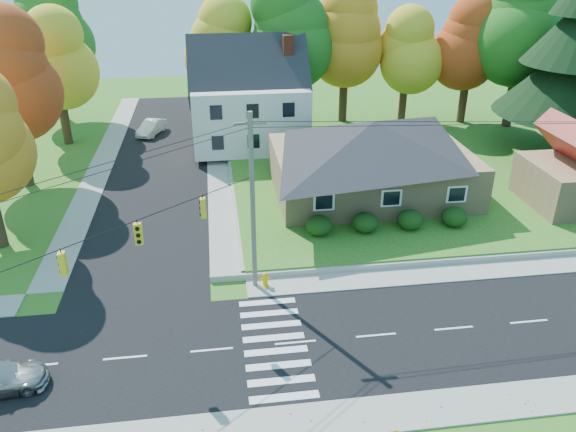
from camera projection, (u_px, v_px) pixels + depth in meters
name	position (u px, v px, depth m)	size (l,w,h in m)	color
ground	(295.00, 343.00, 27.01)	(120.00, 120.00, 0.00)	#3D7923
road_main	(295.00, 343.00, 27.01)	(90.00, 8.00, 0.02)	black
road_cross	(161.00, 161.00, 49.10)	(8.00, 44.00, 0.02)	black
sidewalk_north	(282.00, 285.00, 31.43)	(90.00, 2.00, 0.08)	#9C9A90
sidewalk_south	(314.00, 422.00, 22.55)	(90.00, 2.00, 0.08)	#9C9A90
lawn	(411.00, 167.00, 47.13)	(30.00, 30.00, 0.50)	#3D7923
ranch_house	(372.00, 156.00, 40.74)	(14.60, 10.60, 5.40)	tan
colonial_house	(249.00, 100.00, 49.83)	(10.40, 8.40, 9.60)	silver
hedge_row	(388.00, 221.00, 36.12)	(10.70, 1.70, 1.27)	#163A10
traffic_infrastructure	(289.00, 236.00, 25.91)	(38.10, 10.66, 10.00)	#666059
tree_lot_0	(222.00, 46.00, 53.25)	(6.72, 6.72, 12.51)	#3F2A19
tree_lot_1	(286.00, 32.00, 52.52)	(7.84, 7.84, 14.60)	#3F2A19
tree_lot_2	(346.00, 36.00, 54.43)	(7.28, 7.28, 13.56)	#3F2A19
tree_lot_3	(407.00, 50.00, 54.85)	(6.16, 6.16, 11.47)	#3F2A19
tree_lot_4	(471.00, 44.00, 54.41)	(6.72, 6.72, 12.51)	#3F2A19
tree_lot_5	(524.00, 25.00, 52.25)	(8.40, 8.40, 15.64)	#3F2A19
tree_west_1	(5.00, 77.00, 40.57)	(7.28, 7.28, 13.56)	#3F2A19
tree_west_2	(54.00, 59.00, 49.86)	(6.72, 6.72, 12.51)	#3F2A19
tree_west_3	(49.00, 31.00, 56.14)	(7.84, 7.84, 14.60)	#3F2A19
white_car	(151.00, 128.00, 55.37)	(1.47, 4.21, 1.39)	silver
fire_hydrant	(265.00, 280.00, 31.18)	(0.50, 0.39, 0.89)	#DEB400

